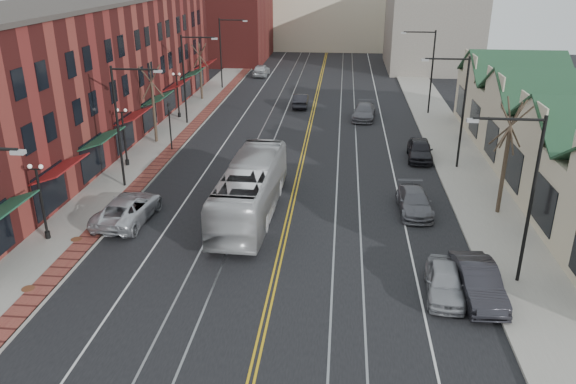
% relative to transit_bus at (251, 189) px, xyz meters
% --- Properties ---
extents(ground, '(160.00, 160.00, 0.00)m').
position_rel_transit_bus_xyz_m(ground, '(2.29, -12.49, -1.64)').
color(ground, black).
rests_on(ground, ground).
extents(sidewalk_left, '(4.00, 120.00, 0.15)m').
position_rel_transit_bus_xyz_m(sidewalk_left, '(-9.71, 7.51, -1.56)').
color(sidewalk_left, gray).
rests_on(sidewalk_left, ground).
extents(sidewalk_right, '(4.00, 120.00, 0.15)m').
position_rel_transit_bus_xyz_m(sidewalk_right, '(14.29, 7.51, -1.56)').
color(sidewalk_right, gray).
rests_on(sidewalk_right, ground).
extents(building_left, '(10.00, 50.00, 11.00)m').
position_rel_transit_bus_xyz_m(building_left, '(-16.71, 14.51, 3.86)').
color(building_left, maroon).
rests_on(building_left, ground).
extents(building_right, '(8.00, 36.00, 4.60)m').
position_rel_transit_bus_xyz_m(building_right, '(20.29, 7.51, 0.66)').
color(building_right, beige).
rests_on(building_right, ground).
extents(backdrop_left, '(14.00, 18.00, 14.00)m').
position_rel_transit_bus_xyz_m(backdrop_left, '(-13.71, 57.51, 5.36)').
color(backdrop_left, maroon).
rests_on(backdrop_left, ground).
extents(backdrop_mid, '(22.00, 14.00, 9.00)m').
position_rel_transit_bus_xyz_m(backdrop_mid, '(2.29, 72.51, 2.86)').
color(backdrop_mid, beige).
rests_on(backdrop_mid, ground).
extents(backdrop_right, '(12.00, 16.00, 11.00)m').
position_rel_transit_bus_xyz_m(backdrop_right, '(17.29, 52.51, 3.86)').
color(backdrop_right, slate).
rests_on(backdrop_right, ground).
extents(streetlight_l_1, '(3.33, 0.25, 8.00)m').
position_rel_transit_bus_xyz_m(streetlight_l_1, '(-8.75, 3.51, 3.39)').
color(streetlight_l_1, black).
rests_on(streetlight_l_1, sidewalk_left).
extents(streetlight_l_2, '(3.33, 0.25, 8.00)m').
position_rel_transit_bus_xyz_m(streetlight_l_2, '(-8.75, 19.51, 3.39)').
color(streetlight_l_2, black).
rests_on(streetlight_l_2, sidewalk_left).
extents(streetlight_l_3, '(3.33, 0.25, 8.00)m').
position_rel_transit_bus_xyz_m(streetlight_l_3, '(-8.75, 35.51, 3.39)').
color(streetlight_l_3, black).
rests_on(streetlight_l_3, sidewalk_left).
extents(streetlight_r_0, '(3.33, 0.25, 8.00)m').
position_rel_transit_bus_xyz_m(streetlight_r_0, '(13.34, -6.49, 3.39)').
color(streetlight_r_0, black).
rests_on(streetlight_r_0, sidewalk_right).
extents(streetlight_r_1, '(3.33, 0.25, 8.00)m').
position_rel_transit_bus_xyz_m(streetlight_r_1, '(13.34, 9.51, 3.39)').
color(streetlight_r_1, black).
rests_on(streetlight_r_1, sidewalk_right).
extents(streetlight_r_2, '(3.33, 0.25, 8.00)m').
position_rel_transit_bus_xyz_m(streetlight_r_2, '(13.34, 25.51, 3.39)').
color(streetlight_r_2, black).
rests_on(streetlight_r_2, sidewalk_right).
extents(lamppost_l_1, '(0.84, 0.28, 4.27)m').
position_rel_transit_bus_xyz_m(lamppost_l_1, '(-10.51, -4.49, 0.56)').
color(lamppost_l_1, black).
rests_on(lamppost_l_1, sidewalk_left).
extents(lamppost_l_2, '(0.84, 0.28, 4.27)m').
position_rel_transit_bus_xyz_m(lamppost_l_2, '(-10.51, 7.51, 0.56)').
color(lamppost_l_2, black).
rests_on(lamppost_l_2, sidewalk_left).
extents(lamppost_l_3, '(0.84, 0.28, 4.27)m').
position_rel_transit_bus_xyz_m(lamppost_l_3, '(-10.51, 21.51, 0.56)').
color(lamppost_l_3, black).
rests_on(lamppost_l_3, sidewalk_left).
extents(tree_left_near, '(1.78, 1.37, 6.48)m').
position_rel_transit_bus_xyz_m(tree_left_near, '(-10.21, 13.51, 1.87)').
color(tree_left_near, '#382B21').
rests_on(tree_left_near, sidewalk_left).
extents(tree_left_far, '(1.66, 1.28, 6.02)m').
position_rel_transit_bus_xyz_m(tree_left_far, '(-10.21, 29.51, 1.64)').
color(tree_left_far, '#382B21').
rests_on(tree_left_far, sidewalk_left).
extents(tree_right_mid, '(1.90, 1.46, 6.93)m').
position_rel_transit_bus_xyz_m(tree_right_mid, '(14.79, 1.51, 2.11)').
color(tree_right_mid, '#382B21').
rests_on(tree_right_mid, sidewalk_right).
extents(manhole_mid, '(0.60, 0.60, 0.02)m').
position_rel_transit_bus_xyz_m(manhole_mid, '(-8.91, -9.49, -1.48)').
color(manhole_mid, '#592D19').
rests_on(manhole_mid, sidewalk_left).
extents(manhole_far, '(0.60, 0.60, 0.02)m').
position_rel_transit_bus_xyz_m(manhole_far, '(-8.91, -4.49, -1.48)').
color(manhole_far, '#592D19').
rests_on(manhole_far, sidewalk_left).
extents(traffic_signal, '(0.18, 0.15, 3.80)m').
position_rel_transit_bus_xyz_m(traffic_signal, '(-8.31, 11.51, 0.71)').
color(traffic_signal, black).
rests_on(traffic_signal, sidewalk_left).
extents(transit_bus, '(3.10, 11.85, 3.28)m').
position_rel_transit_bus_xyz_m(transit_bus, '(0.00, 0.00, 0.00)').
color(transit_bus, '#BDBEC0').
rests_on(transit_bus, ground).
extents(parked_suv, '(2.94, 5.75, 1.56)m').
position_rel_transit_bus_xyz_m(parked_suv, '(-7.01, -1.62, -0.86)').
color(parked_suv, silver).
rests_on(parked_suv, ground).
extents(parked_car_a, '(1.99, 4.25, 1.41)m').
position_rel_transit_bus_xyz_m(parked_car_a, '(10.15, -7.90, -0.94)').
color(parked_car_a, '#9D9DA3').
rests_on(parked_car_a, ground).
extents(parked_car_b, '(1.95, 4.86, 1.57)m').
position_rel_transit_bus_xyz_m(parked_car_b, '(11.59, -7.91, -0.85)').
color(parked_car_b, '#232228').
rests_on(parked_car_b, ground).
extents(parked_car_c, '(2.05, 4.70, 1.35)m').
position_rel_transit_bus_xyz_m(parked_car_c, '(9.79, 1.34, -0.97)').
color(parked_car_c, slate).
rests_on(parked_car_c, ground).
extents(parked_car_d, '(2.07, 4.62, 1.54)m').
position_rel_transit_bus_xyz_m(parked_car_d, '(11.29, 11.40, -0.87)').
color(parked_car_d, black).
rests_on(parked_car_d, ground).
extents(distant_car_left, '(1.56, 4.27, 1.40)m').
position_rel_transit_bus_xyz_m(distant_car_left, '(0.88, 27.30, -0.94)').
color(distant_car_left, black).
rests_on(distant_car_left, ground).
extents(distant_car_right, '(2.60, 5.19, 1.45)m').
position_rel_transit_bus_xyz_m(distant_car_right, '(7.37, 23.07, -0.92)').
color(distant_car_right, slate).
rests_on(distant_car_right, ground).
extents(distant_car_far, '(1.99, 4.67, 1.57)m').
position_rel_transit_bus_xyz_m(distant_car_far, '(-5.67, 43.98, -0.85)').
color(distant_car_far, silver).
rests_on(distant_car_far, ground).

